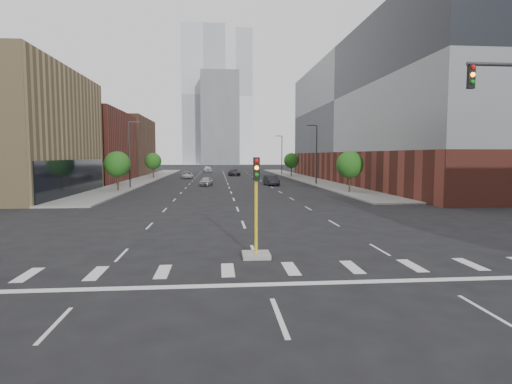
{
  "coord_description": "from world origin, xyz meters",
  "views": [
    {
      "loc": [
        -1.69,
        -9.43,
        4.48
      ],
      "look_at": [
        0.41,
        13.53,
        2.5
      ],
      "focal_mm": 30.0,
      "sensor_mm": 36.0,
      "label": 1
    }
  ],
  "objects": [
    {
      "name": "car_near_left",
      "position": [
        -3.28,
        54.11,
        0.67
      ],
      "size": [
        2.15,
        4.1,
        1.33
      ],
      "primitive_type": "imported",
      "rotation": [
        0.0,
        0.0,
        -0.15
      ],
      "color": "#A9A9AE",
      "rests_on": "ground"
    },
    {
      "name": "median_traffic_signal",
      "position": [
        0.0,
        8.97,
        0.97
      ],
      "size": [
        1.2,
        1.2,
        4.4
      ],
      "color": "#999993",
      "rests_on": "ground"
    },
    {
      "name": "sidewalk_left_far",
      "position": [
        -15.0,
        74.0,
        0.07
      ],
      "size": [
        5.0,
        92.0,
        0.15
      ],
      "primitive_type": "cube",
      "color": "gray",
      "rests_on": "ground"
    },
    {
      "name": "tower_mid",
      "position": [
        0.0,
        200.0,
        22.0
      ],
      "size": [
        18.0,
        18.0,
        44.0
      ],
      "primitive_type": "cube",
      "color": "slate",
      "rests_on": "ground"
    },
    {
      "name": "tower_right",
      "position": [
        10.0,
        260.0,
        40.0
      ],
      "size": [
        20.0,
        20.0,
        80.0
      ],
      "primitive_type": "cube",
      "color": "#B2B7BC",
      "rests_on": "ground"
    },
    {
      "name": "streetlight_right_a",
      "position": [
        13.41,
        55.0,
        5.01
      ],
      "size": [
        1.6,
        0.22,
        9.07
      ],
      "color": "#2D2D30",
      "rests_on": "ground"
    },
    {
      "name": "tower_left",
      "position": [
        -8.0,
        220.0,
        35.0
      ],
      "size": [
        22.0,
        22.0,
        70.0
      ],
      "primitive_type": "cube",
      "color": "#B2B7BC",
      "rests_on": "ground"
    },
    {
      "name": "tree_left_far",
      "position": [
        -14.0,
        75.0,
        3.39
      ],
      "size": [
        3.2,
        3.2,
        4.85
      ],
      "color": "#382619",
      "rests_on": "ground"
    },
    {
      "name": "tree_left_near",
      "position": [
        -14.0,
        45.0,
        3.39
      ],
      "size": [
        3.2,
        3.2,
        4.85
      ],
      "color": "#382619",
      "rests_on": "ground"
    },
    {
      "name": "ground",
      "position": [
        0.0,
        0.0,
        0.0
      ],
      "size": [
        400.0,
        400.0,
        0.0
      ],
      "primitive_type": "plane",
      "color": "black",
      "rests_on": "ground"
    },
    {
      "name": "sidewalk_right_far",
      "position": [
        15.0,
        74.0,
        0.07
      ],
      "size": [
        5.0,
        92.0,
        0.15
      ],
      "primitive_type": "cube",
      "color": "gray",
      "rests_on": "ground"
    },
    {
      "name": "tree_right_near",
      "position": [
        14.0,
        40.0,
        3.39
      ],
      "size": [
        3.2,
        3.2,
        4.85
      ],
      "color": "#382619",
      "rests_on": "ground"
    },
    {
      "name": "car_mid_right",
      "position": [
        6.42,
        54.01,
        0.77
      ],
      "size": [
        2.08,
        4.81,
        1.54
      ],
      "primitive_type": "imported",
      "rotation": [
        0.0,
        0.0,
        0.1
      ],
      "color": "black",
      "rests_on": "ground"
    },
    {
      "name": "building_right_main",
      "position": [
        29.5,
        60.0,
        11.0
      ],
      "size": [
        24.0,
        70.0,
        22.0
      ],
      "color": "brown",
      "rests_on": "ground"
    },
    {
      "name": "car_far_left",
      "position": [
        -7.48,
        74.44,
        0.66
      ],
      "size": [
        2.75,
        5.0,
        1.33
      ],
      "primitive_type": "imported",
      "rotation": [
        0.0,
        0.0,
        0.12
      ],
      "color": "#B8B8B8",
      "rests_on": "ground"
    },
    {
      "name": "car_deep_right",
      "position": [
        2.08,
        84.49,
        0.74
      ],
      "size": [
        2.79,
        5.32,
        1.47
      ],
      "primitive_type": "imported",
      "rotation": [
        0.0,
        0.0,
        0.15
      ],
      "color": "black",
      "rests_on": "ground"
    },
    {
      "name": "building_left_far_b",
      "position": [
        -27.5,
        92.0,
        6.5
      ],
      "size": [
        20.0,
        24.0,
        13.0
      ],
      "primitive_type": "cube",
      "color": "brown",
      "rests_on": "ground"
    },
    {
      "name": "streetlight_right_b",
      "position": [
        13.41,
        90.0,
        5.01
      ],
      "size": [
        1.6,
        0.22,
        9.07
      ],
      "color": "#2D2D30",
      "rests_on": "ground"
    },
    {
      "name": "streetlight_left",
      "position": [
        -13.41,
        50.0,
        5.01
      ],
      "size": [
        1.6,
        0.22,
        9.07
      ],
      "color": "#2D2D30",
      "rests_on": "ground"
    },
    {
      "name": "car_distant",
      "position": [
        -4.2,
        106.51,
        0.83
      ],
      "size": [
        2.32,
        4.99,
        1.65
      ],
      "primitive_type": "imported",
      "rotation": [
        0.0,
        0.0,
        0.08
      ],
      "color": "silver",
      "rests_on": "ground"
    },
    {
      "name": "tree_right_far",
      "position": [
        14.0,
        80.0,
        3.39
      ],
      "size": [
        3.2,
        3.2,
        4.85
      ],
      "color": "#382619",
      "rests_on": "ground"
    },
    {
      "name": "building_left_far_a",
      "position": [
        -27.5,
        66.0,
        6.0
      ],
      "size": [
        20.0,
        22.0,
        12.0
      ],
      "primitive_type": "cube",
      "color": "brown",
      "rests_on": "ground"
    }
  ]
}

